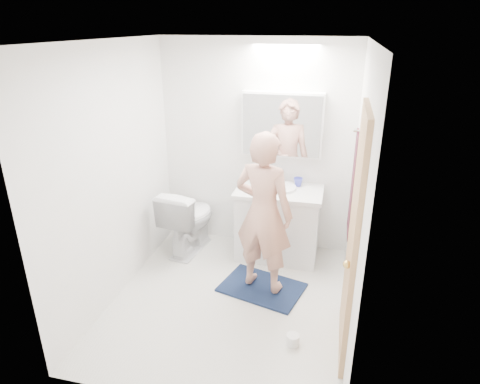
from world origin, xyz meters
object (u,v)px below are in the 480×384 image
(toilet, at_px, (189,219))
(soap_bottle_b, at_px, (269,176))
(person, at_px, (264,213))
(medicine_cabinet, at_px, (282,124))
(vanity_cabinet, at_px, (278,225))
(soap_bottle_a, at_px, (258,174))
(toothbrush_cup, at_px, (298,182))
(toilet_paper_roll, at_px, (293,340))

(toilet, xyz_separation_m, soap_bottle_b, (0.89, 0.30, 0.51))
(soap_bottle_b, bearing_deg, person, -83.61)
(medicine_cabinet, bearing_deg, vanity_cabinet, -83.47)
(soap_bottle_a, bearing_deg, person, -75.05)
(person, height_order, soap_bottle_a, person)
(toothbrush_cup, bearing_deg, vanity_cabinet, -139.30)
(medicine_cabinet, distance_m, toilet_paper_roll, 2.22)
(person, relative_size, soap_bottle_b, 9.09)
(vanity_cabinet, xyz_separation_m, soap_bottle_b, (-0.15, 0.18, 0.52))
(toilet, distance_m, toothbrush_cup, 1.33)
(vanity_cabinet, bearing_deg, soap_bottle_a, 151.38)
(medicine_cabinet, height_order, toilet, medicine_cabinet)
(medicine_cabinet, height_order, soap_bottle_a, medicine_cabinet)
(person, bearing_deg, toilet_paper_roll, 133.83)
(soap_bottle_b, xyz_separation_m, toothbrush_cup, (0.33, -0.02, -0.04))
(medicine_cabinet, xyz_separation_m, toothbrush_cup, (0.21, -0.05, -0.63))
(soap_bottle_b, bearing_deg, vanity_cabinet, -50.98)
(soap_bottle_b, distance_m, toothbrush_cup, 0.33)
(soap_bottle_a, distance_m, soap_bottle_b, 0.13)
(vanity_cabinet, bearing_deg, toilet, -173.64)
(toilet_paper_roll, bearing_deg, medicine_cabinet, 103.00)
(toilet_paper_roll, bearing_deg, soap_bottle_a, 111.70)
(toilet, bearing_deg, soap_bottle_b, -152.78)
(person, distance_m, soap_bottle_b, 0.89)
(toilet, relative_size, toothbrush_cup, 7.69)
(person, bearing_deg, soap_bottle_b, -68.64)
(medicine_cabinet, bearing_deg, toilet_paper_roll, -77.00)
(toilet_paper_roll, bearing_deg, soap_bottle_b, 107.26)
(soap_bottle_b, bearing_deg, toothbrush_cup, -3.45)
(soap_bottle_b, bearing_deg, toilet_paper_roll, -72.74)
(vanity_cabinet, distance_m, toothbrush_cup, 0.54)
(soap_bottle_a, bearing_deg, toilet, -160.71)
(toilet, bearing_deg, vanity_cabinet, -164.83)
(medicine_cabinet, xyz_separation_m, person, (-0.02, -0.91, -0.65))
(person, distance_m, toothbrush_cup, 0.89)
(medicine_cabinet, distance_m, person, 1.12)
(soap_bottle_a, relative_size, soap_bottle_b, 1.27)
(toothbrush_cup, bearing_deg, toilet, -167.28)
(medicine_cabinet, height_order, toilet_paper_roll, medicine_cabinet)
(vanity_cabinet, distance_m, soap_bottle_a, 0.63)
(toothbrush_cup, relative_size, toilet_paper_roll, 0.94)
(vanity_cabinet, height_order, medicine_cabinet, medicine_cabinet)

